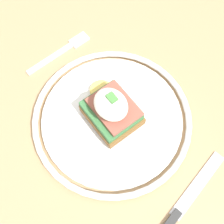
# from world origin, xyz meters

# --- Properties ---
(ground_plane) EXTENTS (6.00, 6.00, 0.00)m
(ground_plane) POSITION_xyz_m (0.00, 0.00, 0.00)
(ground_plane) COLOR #9E9993
(dining_table) EXTENTS (0.88, 0.82, 0.76)m
(dining_table) POSITION_xyz_m (0.00, 0.00, 0.63)
(dining_table) COLOR tan
(dining_table) RESTS_ON ground_plane
(plate) EXTENTS (0.27, 0.27, 0.02)m
(plate) POSITION_xyz_m (0.01, 0.05, 0.76)
(plate) COLOR white
(plate) RESTS_ON dining_table
(sandwich) EXTENTS (0.11, 0.07, 0.07)m
(sandwich) POSITION_xyz_m (0.01, 0.05, 0.80)
(sandwich) COLOR brown
(sandwich) RESTS_ON plate
(fork) EXTENTS (0.02, 0.14, 0.00)m
(fork) POSITION_xyz_m (-0.16, 0.06, 0.76)
(fork) COLOR silver
(fork) RESTS_ON dining_table
(knife) EXTENTS (0.06, 0.20, 0.01)m
(knife) POSITION_xyz_m (0.19, 0.04, 0.76)
(knife) COLOR #2D2D2D
(knife) RESTS_ON dining_table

